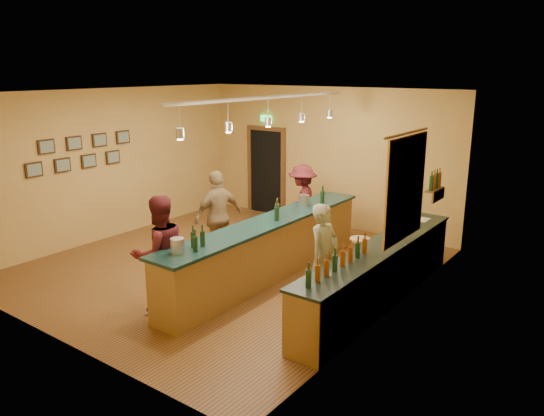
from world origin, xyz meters
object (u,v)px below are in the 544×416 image
Objects in this scene: bartender at (324,257)px; customer_c at (302,203)px; back_counter at (379,274)px; bar_stool at (360,246)px; customer_a at (160,254)px; tasting_bar at (268,245)px; customer_b at (218,216)px.

bartender reaches higher than customer_c.
back_counter reaches higher than bar_stool.
bar_stool is at bearing 165.38° from customer_a.
customer_c is at bearing 148.66° from bar_stool.
back_counter is 2.03m from tasting_bar.
back_counter is 0.96m from bartender.
customer_a is (-1.96, -1.52, 0.07)m from bartender.
bar_stool is at bearing 134.21° from back_counter.
customer_b is (-0.75, 2.15, -0.02)m from customer_a.
bartender is 1.01× the size of customer_c.
customer_c is (-2.71, 1.94, 0.34)m from back_counter.
customer_b is (-1.30, 0.15, 0.27)m from tasting_bar.
customer_a reaches higher than customer_b.
tasting_bar is at bearing -145.41° from bar_stool.
bar_stool is (1.32, 0.91, -0.01)m from tasting_bar.
tasting_bar reaches higher than back_counter.
back_counter is at bearing -45.79° from bar_stool.
back_counter is at bearing 33.42° from customer_c.
customer_a reaches higher than bartender.
customer_b is at bearing 173.31° from tasting_bar.
customer_b reaches higher than tasting_bar.
tasting_bar is at bearing -174.88° from back_counter.
back_counter is 2.59× the size of customer_b.
customer_b reaches higher than back_counter.
bar_stool is at bearing 34.59° from tasting_bar.
tasting_bar is 1.60m from bar_stool.
bartender reaches higher than tasting_bar.
customer_c is at bearing 42.62° from bartender.
customer_a is at bearing -19.01° from customer_c.
tasting_bar is at bearing -3.04° from customer_c.
customer_b is 2.74m from bar_stool.
customer_c reaches higher than tasting_bar.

